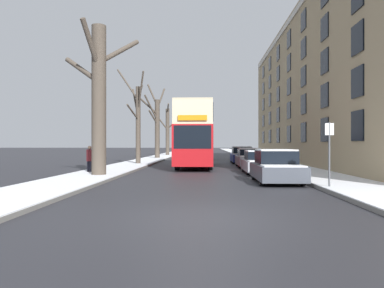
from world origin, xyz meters
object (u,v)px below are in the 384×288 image
bare_tree_left_3 (168,131)px  street_sign_post (329,151)px  bare_tree_left_1 (138,120)px  parked_car_0 (276,167)px  parked_car_3 (242,155)px  parked_car_1 (260,163)px  bare_tree_left_2 (156,124)px  bare_tree_left_0 (99,96)px  pedestrian_left_sidewalk (90,159)px  double_decker_bus (195,133)px  oncoming_van (198,148)px  parked_car_2 (249,158)px

bare_tree_left_3 → street_sign_post: bearing=-75.4°
bare_tree_left_1 → parked_car_0: size_ratio=1.81×
parked_car_3 → street_sign_post: (1.39, -19.72, 0.76)m
parked_car_1 → bare_tree_left_2: bearing=113.7°
bare_tree_left_0 → parked_car_1: bearing=19.5°
bare_tree_left_2 → parked_car_0: bare_tree_left_2 is taller
bare_tree_left_2 → parked_car_0: size_ratio=1.96×
bare_tree_left_0 → parked_car_0: size_ratio=1.78×
parked_car_0 → pedestrian_left_sidewalk: (-9.70, 3.85, 0.21)m
parked_car_0 → street_sign_post: bearing=-65.1°
bare_tree_left_0 → parked_car_3: (8.64, 14.69, -3.50)m
double_decker_bus → oncoming_van: double_decker_bus is taller
pedestrian_left_sidewalk → parked_car_3: bearing=-108.3°
parked_car_1 → bare_tree_left_1: bearing=137.6°
bare_tree_left_3 → parked_car_2: 26.69m
parked_car_3 → bare_tree_left_1: bearing=-157.2°
bare_tree_left_0 → parked_car_0: 9.55m
parked_car_1 → oncoming_van: bearing=102.9°
parked_car_2 → parked_car_3: (0.00, 5.85, 0.03)m
oncoming_van → parked_car_3: bearing=-57.2°
oncoming_van → pedestrian_left_sidewalk: oncoming_van is taller
double_decker_bus → street_sign_post: double_decker_bus is taller
bare_tree_left_1 → double_decker_bus: (4.74, -2.21, -1.13)m
parked_car_2 → oncoming_van: size_ratio=0.85×
bare_tree_left_0 → double_decker_bus: 10.10m
bare_tree_left_0 → street_sign_post: 11.55m
parked_car_0 → parked_car_2: 10.87m
bare_tree_left_2 → oncoming_van: size_ratio=1.62×
parked_car_0 → street_sign_post: size_ratio=1.74×
parked_car_0 → parked_car_2: bearing=90.0°
bare_tree_left_0 → bare_tree_left_1: 11.03m
bare_tree_left_0 → parked_car_3: 17.40m
parked_car_0 → oncoming_van: bearing=100.1°
bare_tree_left_3 → parked_car_3: 21.29m
double_decker_bus → parked_car_1: 7.26m
bare_tree_left_0 → double_decker_bus: (4.66, 8.81, -1.63)m
double_decker_bus → parked_car_0: bearing=-69.8°
parked_car_0 → parked_car_2: (-0.00, 10.87, -0.02)m
parked_car_2 → pedestrian_left_sidewalk: pedestrian_left_sidewalk is taller
double_decker_bus → street_sign_post: 14.89m
double_decker_bus → pedestrian_left_sidewalk: size_ratio=6.54×
bare_tree_left_2 → street_sign_post: 30.12m
bare_tree_left_2 → bare_tree_left_3: (0.13, 10.70, -0.33)m
bare_tree_left_0 → parked_car_0: bearing=-13.3°
bare_tree_left_0 → street_sign_post: (10.03, -5.03, -2.75)m
parked_car_0 → street_sign_post: 3.39m
parked_car_1 → street_sign_post: 8.25m
bare_tree_left_2 → pedestrian_left_sidewalk: bearing=-92.3°
parked_car_1 → parked_car_2: size_ratio=0.94×
parked_car_0 → parked_car_3: bearing=90.0°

